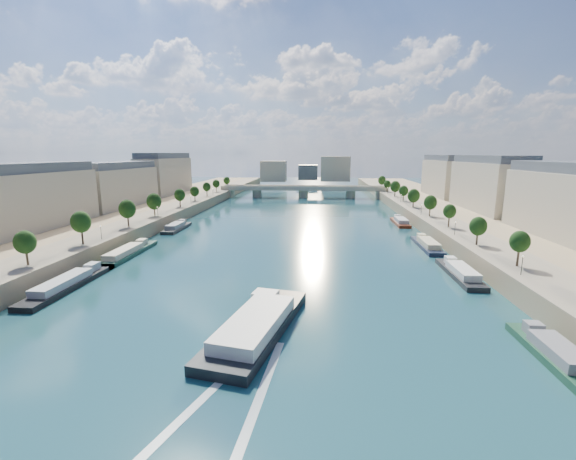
# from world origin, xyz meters

# --- Properties ---
(ground) EXTENTS (700.00, 700.00, 0.00)m
(ground) POSITION_xyz_m (0.00, 100.00, 0.00)
(ground) COLOR #0C2E38
(ground) RESTS_ON ground
(quay_left) EXTENTS (44.00, 520.00, 5.00)m
(quay_left) POSITION_xyz_m (-72.00, 100.00, 2.50)
(quay_left) COLOR #9E8460
(quay_left) RESTS_ON ground
(quay_right) EXTENTS (44.00, 520.00, 5.00)m
(quay_right) POSITION_xyz_m (72.00, 100.00, 2.50)
(quay_right) COLOR #9E8460
(quay_right) RESTS_ON ground
(pave_left) EXTENTS (14.00, 520.00, 0.10)m
(pave_left) POSITION_xyz_m (-57.00, 100.00, 5.05)
(pave_left) COLOR gray
(pave_left) RESTS_ON quay_left
(pave_right) EXTENTS (14.00, 520.00, 0.10)m
(pave_right) POSITION_xyz_m (57.00, 100.00, 5.05)
(pave_right) COLOR gray
(pave_right) RESTS_ON quay_right
(trees_left) EXTENTS (4.80, 268.80, 8.26)m
(trees_left) POSITION_xyz_m (-55.00, 102.00, 10.48)
(trees_left) COLOR #382B1E
(trees_left) RESTS_ON ground
(trees_right) EXTENTS (4.80, 268.80, 8.26)m
(trees_right) POSITION_xyz_m (55.00, 110.00, 10.48)
(trees_right) COLOR #382B1E
(trees_right) RESTS_ON ground
(lamps_left) EXTENTS (0.36, 200.36, 4.28)m
(lamps_left) POSITION_xyz_m (-52.50, 90.00, 7.78)
(lamps_left) COLOR black
(lamps_left) RESTS_ON ground
(lamps_right) EXTENTS (0.36, 200.36, 4.28)m
(lamps_right) POSITION_xyz_m (52.50, 105.00, 7.78)
(lamps_right) COLOR black
(lamps_right) RESTS_ON ground
(buildings_left) EXTENTS (16.00, 226.00, 23.20)m
(buildings_left) POSITION_xyz_m (-85.00, 112.00, 16.45)
(buildings_left) COLOR #C5B297
(buildings_left) RESTS_ON ground
(buildings_right) EXTENTS (16.00, 226.00, 23.20)m
(buildings_right) POSITION_xyz_m (85.00, 112.00, 16.45)
(buildings_right) COLOR #C5B297
(buildings_right) RESTS_ON ground
(skyline) EXTENTS (79.00, 42.00, 22.00)m
(skyline) POSITION_xyz_m (3.19, 319.52, 14.66)
(skyline) COLOR #C5B297
(skyline) RESTS_ON ground
(bridge) EXTENTS (112.00, 12.00, 8.15)m
(bridge) POSITION_xyz_m (0.00, 227.62, 5.08)
(bridge) COLOR #C1B79E
(bridge) RESTS_ON ground
(tour_barge) EXTENTS (15.42, 33.00, 4.32)m
(tour_barge) POSITION_xyz_m (0.48, 25.27, 1.28)
(tour_barge) COLOR black
(tour_barge) RESTS_ON ground
(wake) EXTENTS (12.86, 26.01, 0.04)m
(wake) POSITION_xyz_m (0.48, 8.77, 0.02)
(wake) COLOR silver
(wake) RESTS_ON ground
(moored_barges_left) EXTENTS (5.00, 153.50, 3.60)m
(moored_barges_left) POSITION_xyz_m (-45.50, 42.41, 0.84)
(moored_barges_left) COLOR #172234
(moored_barges_left) RESTS_ON ground
(moored_barges_right) EXTENTS (5.00, 167.00, 3.60)m
(moored_barges_right) POSITION_xyz_m (45.50, 56.80, 0.84)
(moored_barges_right) COLOR black
(moored_barges_right) RESTS_ON ground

